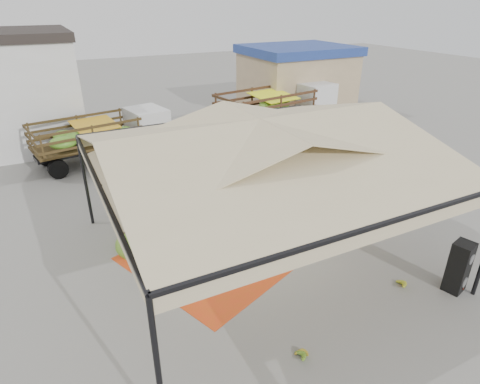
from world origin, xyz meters
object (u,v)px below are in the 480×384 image
speaker_stack (459,267)px  truck_left (108,132)px  vendor (177,184)px  truck_right (282,104)px  banana_heap (218,214)px

speaker_stack → truck_left: size_ratio=0.22×
vendor → truck_right: truck_right is taller
banana_heap → truck_left: bearing=102.1°
truck_left → truck_right: (9.35, 0.18, 0.22)m
banana_heap → truck_right: bearing=47.8°
vendor → speaker_stack: bearing=103.2°
banana_heap → vendor: (-0.54, 2.23, 0.21)m
vendor → truck_left: size_ratio=0.29×
speaker_stack → vendor: (-4.77, 7.47, 0.20)m
speaker_stack → truck_left: truck_left is taller
truck_right → speaker_stack: bearing=-113.5°
banana_heap → speaker_stack: size_ratio=4.54×
speaker_stack → truck_left: 14.72m
speaker_stack → truck_right: bearing=60.9°
banana_heap → speaker_stack: speaker_stack is taller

